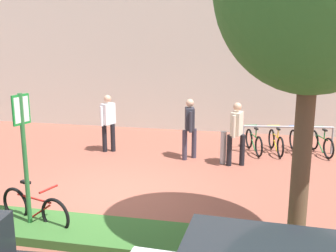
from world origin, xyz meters
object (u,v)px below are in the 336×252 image
at_px(parking_sign_post, 24,143).
at_px(bike_rack_cluster, 287,142).
at_px(bollard_steel, 223,148).
at_px(person_shirt_blue, 108,120).
at_px(person_suited_dark, 190,125).
at_px(person_shirt_white, 237,130).
at_px(bike_at_sign, 35,209).

bearing_deg(parking_sign_post, bike_rack_cluster, 50.79).
bearing_deg(bollard_steel, bike_rack_cluster, 38.27).
height_order(parking_sign_post, bike_rack_cluster, parking_sign_post).
distance_m(person_shirt_blue, person_suited_dark, 2.50).
relative_size(bike_rack_cluster, person_suited_dark, 1.53).
bearing_deg(bike_rack_cluster, bollard_steel, -141.73).
height_order(bike_rack_cluster, person_shirt_blue, person_shirt_blue).
height_order(person_shirt_white, person_suited_dark, same).
bearing_deg(parking_sign_post, bollard_steel, 55.88).
height_order(bike_at_sign, person_shirt_white, person_shirt_white).
distance_m(parking_sign_post, person_shirt_white, 5.70).
xyz_separation_m(bike_rack_cluster, bollard_steel, (-1.78, -1.41, 0.10)).
bearing_deg(person_shirt_blue, parking_sign_post, -86.10).
distance_m(bollard_steel, person_suited_dark, 1.13).
relative_size(person_shirt_white, person_suited_dark, 1.00).
bearing_deg(bike_rack_cluster, person_suited_dark, -157.09).
xyz_separation_m(bollard_steel, person_shirt_blue, (-3.46, 0.47, 0.53)).
bearing_deg(bike_at_sign, bollard_steel, 55.06).
height_order(person_shirt_blue, person_shirt_white, same).
distance_m(bike_rack_cluster, person_shirt_white, 2.18).
height_order(parking_sign_post, bollard_steel, parking_sign_post).
height_order(bike_at_sign, person_suited_dark, person_suited_dark).
xyz_separation_m(bike_at_sign, person_shirt_white, (3.44, 4.34, 0.63)).
relative_size(parking_sign_post, person_shirt_white, 1.46).
relative_size(bike_rack_cluster, bollard_steel, 2.93).
distance_m(bike_at_sign, bollard_steel, 5.41).
bearing_deg(bollard_steel, person_shirt_white, -15.61).
bearing_deg(bollard_steel, bike_at_sign, -124.94).
distance_m(person_shirt_white, person_suited_dark, 1.35).
relative_size(parking_sign_post, person_shirt_blue, 1.46).
bearing_deg(person_shirt_blue, person_suited_dark, -5.15).
distance_m(person_shirt_blue, person_shirt_white, 3.84).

